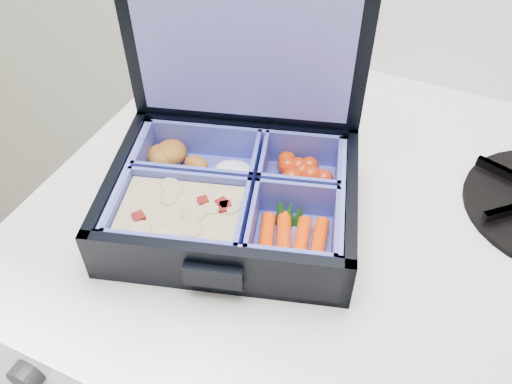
% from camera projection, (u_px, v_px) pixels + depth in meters
% --- Properties ---
extents(stove, '(0.57, 0.57, 0.85)m').
position_uv_depth(stove, '(312.00, 378.00, 0.86)').
color(stove, white).
rests_on(stove, floor).
extents(bento_box, '(0.27, 0.24, 0.05)m').
position_uv_depth(bento_box, '(233.00, 198.00, 0.51)').
color(bento_box, black).
rests_on(bento_box, stove).
extents(burner_grate_rear, '(0.17, 0.17, 0.02)m').
position_uv_depth(burner_grate_rear, '(263.00, 65.00, 0.70)').
color(burner_grate_rear, black).
rests_on(burner_grate_rear, stove).
extents(fork, '(0.06, 0.17, 0.01)m').
position_uv_depth(fork, '(293.00, 129.00, 0.62)').
color(fork, silver).
rests_on(fork, stove).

